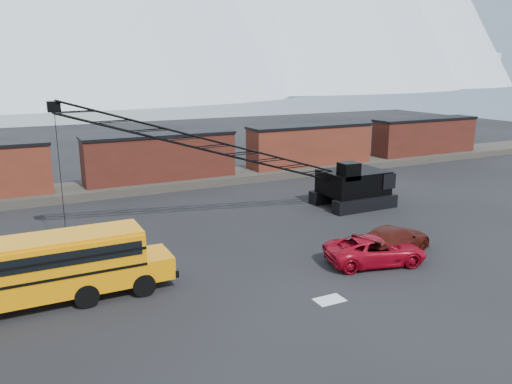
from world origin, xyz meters
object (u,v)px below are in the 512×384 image
school_bus (38,269)px  red_pickup (375,250)px  crawler_crane (239,153)px  maroon_suv (393,240)px

school_bus → red_pickup: 17.21m
school_bus → crawler_crane: bearing=28.9°
maroon_suv → crawler_crane: crawler_crane is taller
school_bus → crawler_crane: crawler_crane is taller
red_pickup → maroon_suv: 2.10m
school_bus → red_pickup: size_ratio=2.08×
maroon_suv → crawler_crane: (-5.46, 9.47, 4.09)m
red_pickup → maroon_suv: bearing=-53.9°
school_bus → maroon_suv: school_bus is taller
red_pickup → crawler_crane: crawler_crane is taller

